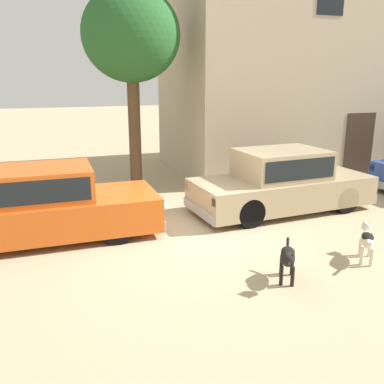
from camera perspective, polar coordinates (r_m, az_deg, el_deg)
ground_plane at (r=8.78m, az=0.06°, el=-6.03°), size 80.00×80.00×0.00m
parked_sedan_nearest at (r=8.96m, az=-20.06°, el=-1.61°), size 4.85×1.78×1.49m
parked_sedan_second at (r=10.48m, az=12.11°, el=1.46°), size 4.68×2.03×1.52m
apartment_block at (r=17.95m, az=23.17°, el=16.96°), size 15.29×5.06×8.10m
stray_dog_spotted at (r=6.96m, az=12.93°, el=-8.67°), size 0.58×0.90×0.65m
stray_dog_tan at (r=8.19m, az=22.76°, el=-5.84°), size 0.72×0.90×0.63m
acacia_tree_left at (r=12.11m, az=-8.28°, el=20.20°), size 2.67×2.40×5.58m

